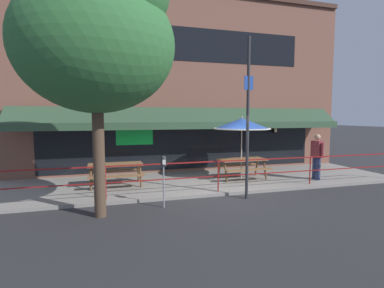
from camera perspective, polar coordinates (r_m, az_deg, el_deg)
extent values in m
plane|color=#2D2D30|center=(9.47, 5.67, -9.87)|extent=(120.00, 120.00, 0.00)
cube|color=gray|center=(11.28, 1.82, -7.11)|extent=(15.00, 4.00, 0.10)
cube|color=brown|center=(13.24, -1.24, 11.16)|extent=(15.00, 0.50, 7.65)
cube|color=black|center=(13.27, -0.95, 18.52)|extent=(10.50, 0.02, 1.40)
cube|color=black|center=(12.97, -0.92, 0.33)|extent=(12.00, 0.02, 2.30)
cube|color=#19D84C|center=(12.52, -10.87, 1.43)|extent=(1.50, 0.02, 0.70)
cube|color=#335138|center=(12.40, -0.26, 5.42)|extent=(13.80, 0.92, 0.70)
cube|color=#335138|center=(11.92, 0.43, 3.51)|extent=(13.80, 0.08, 0.28)
cube|color=black|center=(14.48, 15.18, 3.36)|extent=(0.04, 0.28, 0.04)
cube|color=black|center=(14.36, 15.46, 2.62)|extent=(0.18, 0.18, 0.28)
cube|color=beige|center=(14.36, 15.46, 2.62)|extent=(0.13, 0.19, 0.20)
cylinder|color=maroon|center=(8.96, -16.13, -7.14)|extent=(0.04, 0.04, 0.95)
cylinder|color=maroon|center=(9.61, 5.03, -6.11)|extent=(0.04, 0.04, 0.95)
cylinder|color=maroon|center=(11.32, 21.56, -4.73)|extent=(0.04, 0.04, 0.95)
cube|color=maroon|center=(9.53, 5.05, -3.31)|extent=(13.80, 0.04, 0.04)
cube|color=maroon|center=(9.61, 5.03, -6.11)|extent=(13.80, 0.03, 0.03)
cube|color=brown|center=(10.52, -14.34, -3.80)|extent=(1.80, 0.80, 0.05)
cube|color=brown|center=(10.00, -14.18, -6.01)|extent=(1.80, 0.26, 0.04)
cube|color=brown|center=(11.14, -14.42, -4.86)|extent=(1.80, 0.26, 0.04)
cylinder|color=brown|center=(10.33, -9.77, -5.96)|extent=(0.07, 0.30, 0.73)
cylinder|color=brown|center=(10.95, -10.16, -5.33)|extent=(0.07, 0.30, 0.73)
cylinder|color=brown|center=(10.27, -18.72, -6.23)|extent=(0.07, 0.30, 0.73)
cylinder|color=brown|center=(10.90, -18.59, -5.57)|extent=(0.07, 0.30, 0.73)
cube|color=brown|center=(11.54, 9.52, -2.91)|extent=(1.80, 0.80, 0.05)
cube|color=brown|center=(11.07, 10.82, -4.85)|extent=(1.80, 0.26, 0.04)
cube|color=brown|center=(12.10, 8.30, -3.95)|extent=(1.80, 0.26, 0.04)
cylinder|color=brown|center=(11.69, 13.72, -4.72)|extent=(0.07, 0.30, 0.73)
cylinder|color=brown|center=(12.24, 12.22, -4.24)|extent=(0.07, 0.30, 0.73)
cylinder|color=brown|center=(10.98, 6.45, -5.24)|extent=(0.07, 0.30, 0.73)
cylinder|color=brown|center=(11.56, 5.22, -4.70)|extent=(0.07, 0.30, 0.73)
cylinder|color=#B7B2A8|center=(11.55, 9.41, -0.85)|extent=(0.04, 0.04, 2.30)
cone|color=#2D56B7|center=(11.48, 9.48, 3.86)|extent=(2.10, 2.10, 0.41)
cylinder|color=white|center=(11.49, 9.47, 2.92)|extent=(2.14, 2.14, 0.05)
sphere|color=#B7B2A8|center=(11.48, 9.50, 5.06)|extent=(0.07, 0.07, 0.07)
cylinder|color=navy|center=(12.16, 22.93, -4.32)|extent=(0.15, 0.15, 0.86)
cylinder|color=navy|center=(12.30, 22.28, -4.19)|extent=(0.15, 0.15, 0.86)
cube|color=maroon|center=(12.13, 22.73, -0.85)|extent=(0.28, 0.42, 0.60)
cylinder|color=maroon|center=(11.95, 23.59, -1.11)|extent=(0.10, 0.10, 0.54)
cylinder|color=maroon|center=(12.32, 21.87, -0.87)|extent=(0.10, 0.10, 0.54)
sphere|color=tan|center=(12.10, 22.80, 1.22)|extent=(0.22, 0.22, 0.22)
cylinder|color=gray|center=(8.20, -5.42, -8.11)|extent=(0.04, 0.04, 1.15)
cylinder|color=#2D2D33|center=(8.07, -5.46, -3.44)|extent=(0.15, 0.15, 0.20)
sphere|color=#2D2D33|center=(8.05, -5.46, -2.74)|extent=(0.14, 0.14, 0.14)
cube|color=silver|center=(7.99, -5.35, -3.46)|extent=(0.08, 0.01, 0.13)
cylinder|color=#2D2D33|center=(8.99, 10.57, 4.67)|extent=(0.09, 0.09, 4.78)
cube|color=blue|center=(9.02, 10.75, 11.35)|extent=(0.28, 0.02, 0.40)
cylinder|color=brown|center=(7.63, -17.30, -2.58)|extent=(0.28, 0.28, 2.92)
ellipsoid|color=#337038|center=(7.74, -17.87, 17.46)|extent=(3.75, 3.37, 3.19)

